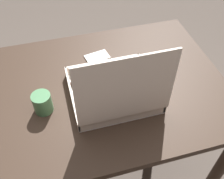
# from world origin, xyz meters

# --- Properties ---
(ground_plane) EXTENTS (8.00, 8.00, 0.00)m
(ground_plane) POSITION_xyz_m (0.00, 0.00, 0.00)
(ground_plane) COLOR #564C44
(dining_table) EXTENTS (0.99, 0.78, 0.77)m
(dining_table) POSITION_xyz_m (0.00, 0.00, 0.65)
(dining_table) COLOR #38281E
(dining_table) RESTS_ON ground_plane
(donut_box) EXTENTS (0.34, 0.32, 0.32)m
(donut_box) POSITION_xyz_m (0.00, 0.10, 0.84)
(donut_box) COLOR white
(donut_box) RESTS_ON dining_table
(coffee_mug) EXTENTS (0.07, 0.07, 0.08)m
(coffee_mug) POSITION_xyz_m (0.28, 0.06, 0.82)
(coffee_mug) COLOR #4C8456
(coffee_mug) RESTS_ON dining_table
(paper_napkin) EXTENTS (0.12, 0.09, 0.01)m
(paper_napkin) POSITION_xyz_m (0.01, -0.19, 0.78)
(paper_napkin) COLOR white
(paper_napkin) RESTS_ON dining_table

